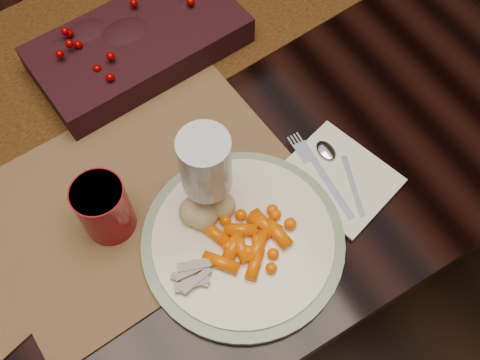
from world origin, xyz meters
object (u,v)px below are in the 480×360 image
centerpiece (139,41)px  wine_glass (207,181)px  mashed_potatoes (211,209)px  dining_table (173,190)px  placemat_main (142,193)px  napkin (339,178)px  turkey_shreds (190,279)px  dinner_plate (243,240)px  baby_carrots (247,241)px  red_cup (104,208)px

centerpiece → wine_glass: wine_glass is taller
mashed_potatoes → wine_glass: wine_glass is taller
dining_table → centerpiece: centerpiece is taller
placemat_main → wine_glass: (0.08, -0.08, 0.09)m
napkin → mashed_potatoes: bearing=153.0°
turkey_shreds → wine_glass: wine_glass is taller
centerpiece → dinner_plate: centerpiece is taller
placemat_main → wine_glass: bearing=-50.6°
turkey_shreds → baby_carrots: bearing=3.6°
placemat_main → red_cup: (-0.06, -0.02, 0.05)m
mashed_potatoes → turkey_shreds: bearing=-136.5°
centerpiece → baby_carrots: bearing=-94.1°
dining_table → red_cup: (-0.16, -0.20, 0.43)m
mashed_potatoes → wine_glass: 0.06m
turkey_shreds → wine_glass: 0.14m
mashed_potatoes → turkey_shreds: (-0.07, -0.07, -0.01)m
centerpiece → dinner_plate: 0.40m
napkin → dining_table: bearing=104.0°
placemat_main → baby_carrots: baby_carrots is taller
placemat_main → turkey_shreds: 0.17m
turkey_shreds → napkin: 0.28m
dinner_plate → mashed_potatoes: 0.06m
centerpiece → baby_carrots: centerpiece is taller
dinner_plate → mashed_potatoes: mashed_potatoes is taller
dinner_plate → wine_glass: (-0.01, 0.07, 0.08)m
centerpiece → mashed_potatoes: centerpiece is taller
placemat_main → dinner_plate: bearing=-63.1°
napkin → wine_glass: size_ratio=0.83×
centerpiece → dining_table: bearing=-107.7°
placemat_main → turkey_shreds: turkey_shreds is taller
turkey_shreds → red_cup: bearing=111.5°
dining_table → turkey_shreds: 0.54m
mashed_potatoes → wine_glass: size_ratio=0.42×
dining_table → red_cup: bearing=-128.6°
placemat_main → red_cup: 0.08m
dining_table → dinner_plate: size_ratio=6.14×
dining_table → mashed_potatoes: size_ratio=22.74×
dinner_plate → baby_carrots: baby_carrots is taller
napkin → red_cup: red_cup is taller
mashed_potatoes → turkey_shreds: mashed_potatoes is taller
mashed_potatoes → dinner_plate: bearing=-69.9°
placemat_main → mashed_potatoes: mashed_potatoes is taller
dining_table → wine_glass: bearing=-94.7°
placemat_main → turkey_shreds: (-0.00, -0.17, 0.03)m
centerpiece → turkey_shreds: size_ratio=4.91×
dinner_plate → dining_table: bearing=88.9°
red_cup → mashed_potatoes: bearing=-28.5°
dining_table → napkin: bearing=-60.4°
napkin → wine_glass: (-0.20, 0.06, 0.09)m
centerpiece → napkin: 0.41m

